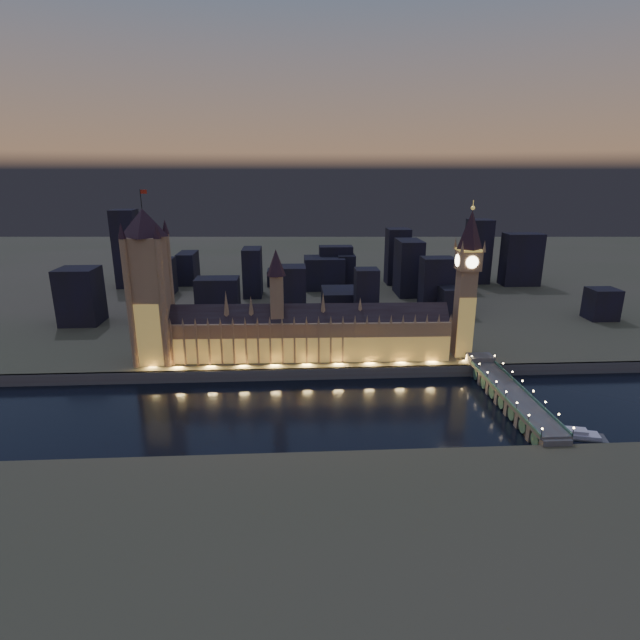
{
  "coord_description": "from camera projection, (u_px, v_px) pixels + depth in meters",
  "views": [
    {
      "loc": [
        -13.14,
        -272.81,
        137.19
      ],
      "look_at": [
        5.0,
        55.0,
        38.0
      ],
      "focal_mm": 28.0,
      "sensor_mm": 36.0,
      "label": 1
    }
  ],
  "objects": [
    {
      "name": "north_bank",
      "position": [
        301.0,
        257.0,
        796.99
      ],
      "size": [
        2000.0,
        960.0,
        8.0
      ],
      "primitive_type": "cube",
      "color": "#43472E",
      "rests_on": "ground"
    },
    {
      "name": "westminster_bridge",
      "position": [
        508.0,
        395.0,
        302.24
      ],
      "size": [
        17.01,
        113.0,
        15.9
      ],
      "color": "#534445",
      "rests_on": "ground"
    },
    {
      "name": "ground_plane",
      "position": [
        317.0,
        407.0,
        301.13
      ],
      "size": [
        2000.0,
        2000.0,
        0.0
      ],
      "primitive_type": "plane",
      "color": "black",
      "rests_on": "ground"
    },
    {
      "name": "city_backdrop",
      "position": [
        337.0,
        273.0,
        528.64
      ],
      "size": [
        489.04,
        215.63,
        86.93
      ],
      "color": "black",
      "rests_on": "north_bank"
    },
    {
      "name": "palace_of_westminster",
      "position": [
        305.0,
        333.0,
        352.24
      ],
      "size": [
        202.0,
        24.52,
        78.0
      ],
      "color": "#9B6B53",
      "rests_on": "north_bank"
    },
    {
      "name": "victoria_tower",
      "position": [
        149.0,
        280.0,
        335.39
      ],
      "size": [
        31.68,
        31.68,
        117.15
      ],
      "color": "#9B6B53",
      "rests_on": "north_bank"
    },
    {
      "name": "embankment_wall",
      "position": [
        314.0,
        374.0,
        339.16
      ],
      "size": [
        2000.0,
        2.5,
        8.0
      ],
      "primitive_type": "cube",
      "color": "#534445",
      "rests_on": "ground"
    },
    {
      "name": "river_boat",
      "position": [
        564.0,
        433.0,
        267.83
      ],
      "size": [
        43.14,
        19.67,
        4.5
      ],
      "color": "#534445",
      "rests_on": "ground"
    },
    {
      "name": "elizabeth_tower",
      "position": [
        467.0,
        272.0,
        346.03
      ],
      "size": [
        18.0,
        18.0,
        109.64
      ],
      "color": "#9B6B53",
      "rests_on": "north_bank"
    }
  ]
}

